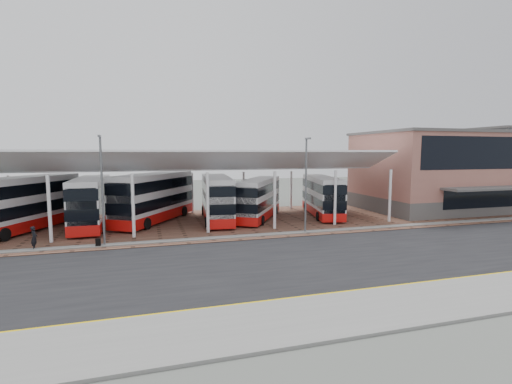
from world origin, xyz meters
TOP-DOWN VIEW (x-y plane):
  - ground at (0.00, 0.00)m, footprint 140.00×140.00m
  - road at (0.00, -1.00)m, footprint 120.00×14.00m
  - forecourt at (2.00, 13.00)m, footprint 72.00×16.00m
  - sidewalk at (0.00, -9.00)m, footprint 120.00×4.00m
  - north_kerb at (0.00, 6.20)m, footprint 120.00×0.80m
  - yellow_line_near at (0.00, -7.00)m, footprint 120.00×0.12m
  - yellow_line_far at (0.00, -6.70)m, footprint 120.00×0.12m
  - canopy at (-6.00, 13.94)m, footprint 37.00×11.63m
  - terminal at (23.00, 13.92)m, footprint 18.40×14.40m
  - lamp_west at (-14.00, 6.27)m, footprint 0.16×0.90m
  - lamp_east at (2.00, 6.27)m, footprint 0.16×0.90m
  - bus_0 at (-21.11, 13.67)m, footprint 7.35×11.47m
  - bus_1 at (-15.85, 14.16)m, footprint 2.79×10.90m
  - bus_2 at (-10.21, 15.04)m, footprint 8.29×11.23m
  - bus_3 at (-4.24, 13.91)m, footprint 3.54×10.90m
  - bus_4 at (0.06, 13.54)m, footprint 7.10×9.73m
  - bus_5 at (7.21, 13.61)m, footprint 4.53×10.40m
  - pedestrian at (-18.60, 6.48)m, footprint 0.43×0.63m
  - suitcase at (-14.40, 6.00)m, footprint 0.35×0.25m

SIDE VIEW (x-z plane):
  - ground at x=0.00m, z-range 0.00..0.00m
  - road at x=0.00m, z-range 0.00..0.02m
  - yellow_line_near at x=0.00m, z-range 0.02..0.03m
  - yellow_line_far at x=0.00m, z-range 0.02..0.03m
  - forecourt at x=2.00m, z-range 0.00..0.06m
  - sidewalk at x=0.00m, z-range 0.00..0.14m
  - north_kerb at x=0.00m, z-range 0.00..0.14m
  - suitcase at x=-14.40m, z-range 0.06..0.66m
  - pedestrian at x=-18.60m, z-range 0.06..1.71m
  - bus_4 at x=0.06m, z-range 0.05..4.16m
  - bus_5 at x=7.21m, z-range 0.05..4.22m
  - bus_3 at x=-4.24m, z-range 0.05..4.46m
  - bus_1 at x=-15.85m, z-range 0.05..4.53m
  - bus_0 at x=-21.11m, z-range 0.04..4.77m
  - bus_2 at x=-10.21m, z-range 0.04..4.80m
  - lamp_west at x=-14.00m, z-range 0.32..8.40m
  - lamp_east at x=2.00m, z-range 0.32..8.40m
  - terminal at x=23.00m, z-range 0.03..9.28m
  - canopy at x=-6.00m, z-range 2.26..9.33m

